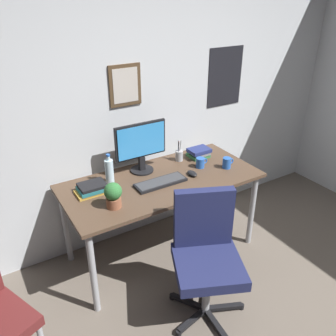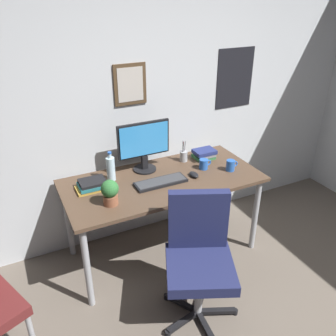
# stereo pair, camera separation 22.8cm
# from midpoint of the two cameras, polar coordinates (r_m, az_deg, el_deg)

# --- Properties ---
(wall_back) EXTENTS (4.40, 0.10, 2.60)m
(wall_back) POSITION_cam_midpoint_polar(r_m,az_deg,el_deg) (3.16, -4.80, 11.17)
(wall_back) COLOR silver
(wall_back) RESTS_ON ground_plane
(desk) EXTENTS (1.64, 0.76, 0.75)m
(desk) POSITION_cam_midpoint_polar(r_m,az_deg,el_deg) (2.96, -3.23, -3.18)
(desk) COLOR #4C3828
(desk) RESTS_ON ground_plane
(office_chair) EXTENTS (0.61, 0.61, 0.95)m
(office_chair) POSITION_cam_midpoint_polar(r_m,az_deg,el_deg) (2.53, 3.57, -13.29)
(office_chair) COLOR #1E234C
(office_chair) RESTS_ON ground_plane
(monitor) EXTENTS (0.46, 0.20, 0.43)m
(monitor) POSITION_cam_midpoint_polar(r_m,az_deg,el_deg) (2.97, -6.62, 3.62)
(monitor) COLOR black
(monitor) RESTS_ON desk
(keyboard) EXTENTS (0.43, 0.15, 0.03)m
(keyboard) POSITION_cam_midpoint_polar(r_m,az_deg,el_deg) (2.85, -3.51, -2.39)
(keyboard) COLOR black
(keyboard) RESTS_ON desk
(computer_mouse) EXTENTS (0.06, 0.11, 0.04)m
(computer_mouse) POSITION_cam_midpoint_polar(r_m,az_deg,el_deg) (2.97, 1.74, -0.94)
(computer_mouse) COLOR black
(computer_mouse) RESTS_ON desk
(water_bottle) EXTENTS (0.07, 0.07, 0.25)m
(water_bottle) POSITION_cam_midpoint_polar(r_m,az_deg,el_deg) (2.88, -11.75, -0.50)
(water_bottle) COLOR silver
(water_bottle) RESTS_ON desk
(coffee_mug_near) EXTENTS (0.11, 0.07, 0.10)m
(coffee_mug_near) POSITION_cam_midpoint_polar(r_m,az_deg,el_deg) (3.11, 7.48, 0.80)
(coffee_mug_near) COLOR #2659B2
(coffee_mug_near) RESTS_ON desk
(coffee_mug_far) EXTENTS (0.11, 0.08, 0.09)m
(coffee_mug_far) POSITION_cam_midpoint_polar(r_m,az_deg,el_deg) (3.10, 3.20, 0.83)
(coffee_mug_far) COLOR #2659B2
(coffee_mug_far) RESTS_ON desk
(potted_plant) EXTENTS (0.13, 0.13, 0.20)m
(potted_plant) POSITION_cam_midpoint_polar(r_m,az_deg,el_deg) (2.56, -11.44, -4.28)
(potted_plant) COLOR brown
(potted_plant) RESTS_ON desk
(pen_cup) EXTENTS (0.07, 0.07, 0.20)m
(pen_cup) POSITION_cam_midpoint_polar(r_m,az_deg,el_deg) (3.21, -0.22, 2.08)
(pen_cup) COLOR #9EA0A5
(pen_cup) RESTS_ON desk
(book_stack_left) EXTENTS (0.24, 0.16, 0.07)m
(book_stack_left) POSITION_cam_midpoint_polar(r_m,az_deg,el_deg) (2.80, -14.69, -3.34)
(book_stack_left) COLOR gold
(book_stack_left) RESTS_ON desk
(book_stack_right) EXTENTS (0.20, 0.17, 0.09)m
(book_stack_right) POSITION_cam_midpoint_polar(r_m,az_deg,el_deg) (3.29, 3.05, 2.49)
(book_stack_right) COLOR #33723F
(book_stack_right) RESTS_ON desk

